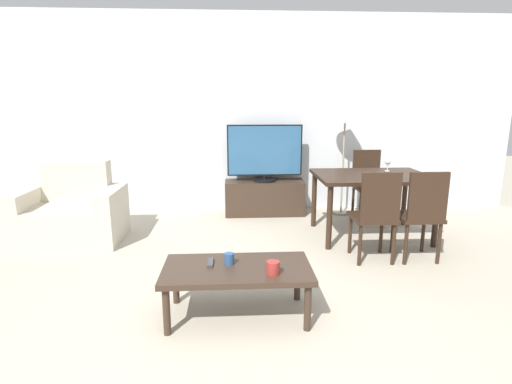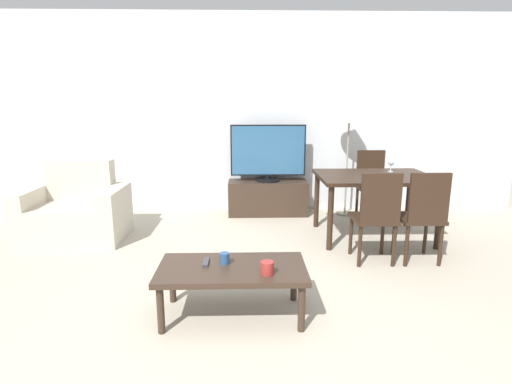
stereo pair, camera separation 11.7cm
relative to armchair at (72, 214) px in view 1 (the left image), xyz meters
The scene contains 15 objects.
ground_plane 2.93m from the armchair, 51.56° to the right, with size 18.00×18.00×0.00m, color #B2A893.
wall_back 2.43m from the armchair, 34.13° to the left, with size 8.00×0.06×2.70m.
armchair is the anchor object (origin of this frame).
tv_stand 2.43m from the armchair, 23.14° to the left, with size 1.08×0.41×0.47m.
tv 2.49m from the armchair, 23.09° to the left, with size 1.01×0.32×0.77m.
coffee_table 2.53m from the armchair, 43.82° to the right, with size 1.05×0.55×0.38m.
dining_table 3.40m from the armchair, ahead, with size 1.27×0.93×0.73m.
dining_chair_near 3.27m from the armchair, 14.57° to the right, with size 0.40×0.40×0.90m.
dining_chair_far 3.68m from the armchair, 11.36° to the left, with size 0.40×0.40×0.90m.
dining_chair_near_right 3.70m from the armchair, 12.84° to the right, with size 0.40×0.40×0.90m.
floor_lamp 3.58m from the armchair, 15.41° to the left, with size 0.35×0.35×1.52m.
remote_primary 2.35m from the armchair, 45.94° to the right, with size 0.04×0.15×0.02m.
cup_white_near 2.46m from the armchair, 43.82° to the right, with size 0.07×0.07×0.08m.
cup_colored_far 2.80m from the armchair, 42.34° to the right, with size 0.09×0.09×0.09m.
wine_glass_left 3.67m from the armchair, ahead, with size 0.07×0.07×0.15m.
Camera 1 is at (-0.00, -2.12, 1.52)m, focal length 28.00 mm.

